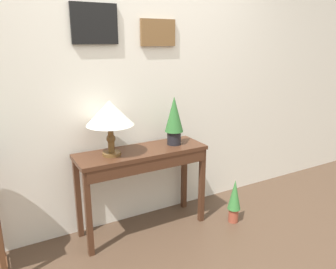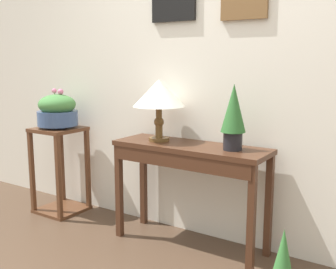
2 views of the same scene
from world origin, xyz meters
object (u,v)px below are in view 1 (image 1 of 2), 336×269
(potted_plant_floor, at_px, (234,199))
(table_lamp, at_px, (110,115))
(console_table, at_px, (143,164))
(potted_plant_on_console, at_px, (174,119))

(potted_plant_floor, bearing_deg, table_lamp, 163.12)
(table_lamp, relative_size, potted_plant_floor, 1.05)
(console_table, bearing_deg, potted_plant_on_console, 4.14)
(table_lamp, height_order, potted_plant_floor, table_lamp)
(table_lamp, xyz_separation_m, potted_plant_floor, (1.05, -0.32, -0.86))
(table_lamp, bearing_deg, console_table, -4.78)
(console_table, distance_m, potted_plant_floor, 0.93)
(console_table, distance_m, potted_plant_on_console, 0.48)
(console_table, height_order, table_lamp, table_lamp)
(potted_plant_on_console, bearing_deg, console_table, -175.86)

